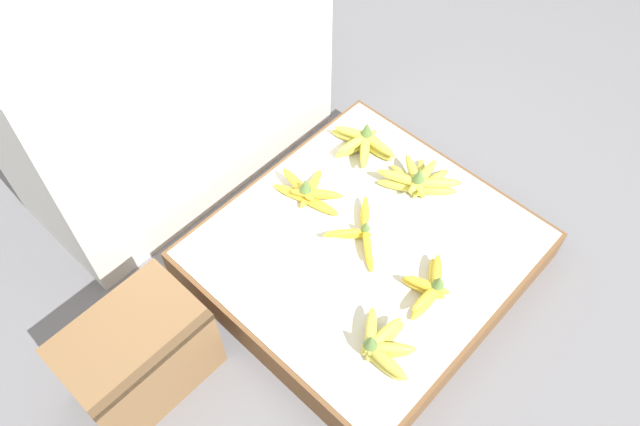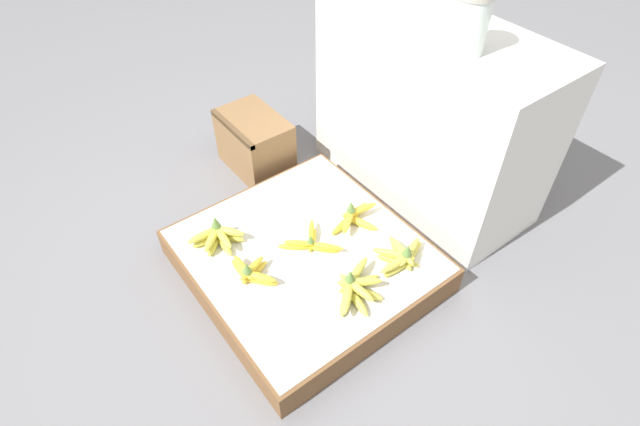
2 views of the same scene
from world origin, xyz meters
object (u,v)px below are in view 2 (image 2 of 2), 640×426
wooden_crate (255,143)px  banana_bunch_front_left (217,237)px  banana_bunch_middle_midright (355,287)px  banana_bunch_back_midleft (353,217)px  glass_jar (470,22)px  banana_bunch_back_midright (402,256)px  banana_bunch_middle_midleft (311,242)px  foam_tray_white (420,15)px  banana_bunch_front_midleft (251,272)px

wooden_crate → banana_bunch_front_left: 0.65m
banana_bunch_middle_midright → banana_bunch_back_midleft: bearing=141.0°
banana_bunch_front_left → glass_jar: (0.30, 0.93, 0.73)m
banana_bunch_front_left → banana_bunch_back_midright: 0.73m
banana_bunch_middle_midleft → foam_tray_white: size_ratio=0.76×
banana_bunch_back_midright → foam_tray_white: 0.96m
wooden_crate → banana_bunch_back_midleft: size_ratio=1.49×
banana_bunch_middle_midright → banana_bunch_back_midleft: banana_bunch_middle_midright is taller
wooden_crate → banana_bunch_back_midleft: (0.70, 0.05, 0.02)m
wooden_crate → foam_tray_white: bearing=50.8°
banana_bunch_front_left → banana_bunch_middle_midright: 0.59m
wooden_crate → banana_bunch_back_midright: wooden_crate is taller
banana_bunch_back_midleft → wooden_crate: bearing=-176.2°
banana_bunch_middle_midleft → glass_jar: bearing=85.2°
banana_bunch_front_left → glass_jar: glass_jar is taller
wooden_crate → banana_bunch_front_midleft: 0.82m
banana_bunch_back_midright → foam_tray_white: bearing=136.1°
wooden_crate → banana_bunch_middle_midleft: (0.70, -0.17, 0.01)m
banana_bunch_back_midright → banana_bunch_middle_midright: bearing=-90.0°
banana_bunch_back_midleft → banana_bunch_back_midright: banana_bunch_back_midright is taller
wooden_crate → banana_bunch_middle_midright: 0.99m
banana_bunch_middle_midright → glass_jar: 1.00m
glass_jar → foam_tray_white: glass_jar is taller
banana_bunch_middle_midleft → banana_bunch_front_left: bearing=-130.4°
banana_bunch_front_midleft → banana_bunch_back_midright: size_ratio=0.84×
banana_bunch_front_midleft → banana_bunch_back_midright: 0.57m
banana_bunch_front_midleft → banana_bunch_middle_midleft: size_ratio=0.99×
banana_bunch_front_midleft → banana_bunch_middle_midright: size_ratio=0.87×
banana_bunch_front_midleft → banana_bunch_back_midright: banana_bunch_back_midright is taller
wooden_crate → foam_tray_white: 0.97m
banana_bunch_front_midleft → banana_bunch_back_midright: bearing=60.3°
wooden_crate → banana_bunch_back_midright: 0.98m
banana_bunch_front_midleft → banana_bunch_back_midleft: (0.01, 0.49, -0.00)m
foam_tray_white → banana_bunch_back_midleft: bearing=-64.5°
foam_tray_white → banana_bunch_back_midright: bearing=-43.9°
foam_tray_white → banana_bunch_front_left: bearing=-89.7°
banana_bunch_back_midleft → banana_bunch_back_midright: bearing=1.8°
banana_bunch_back_midright → banana_bunch_middle_midleft: bearing=-140.2°
banana_bunch_back_midleft → banana_bunch_middle_midright: bearing=-39.0°
banana_bunch_front_midleft → glass_jar: bearing=85.9°
banana_bunch_middle_midright → banana_bunch_back_midright: 0.23m
foam_tray_white → banana_bunch_front_midleft: bearing=-76.7°
banana_bunch_front_left → banana_bunch_middle_midright: (0.52, 0.28, -0.00)m
banana_bunch_middle_midright → banana_bunch_back_midright: same height
glass_jar → wooden_crate: bearing=-148.2°
banana_bunch_front_midleft → banana_bunch_middle_midleft: 0.27m
banana_bunch_front_midleft → banana_bunch_back_midleft: banana_bunch_back_midleft is taller
banana_bunch_front_left → banana_bunch_front_midleft: 0.23m
banana_bunch_front_midleft → glass_jar: glass_jar is taller
banana_bunch_back_midright → foam_tray_white: foam_tray_white is taller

